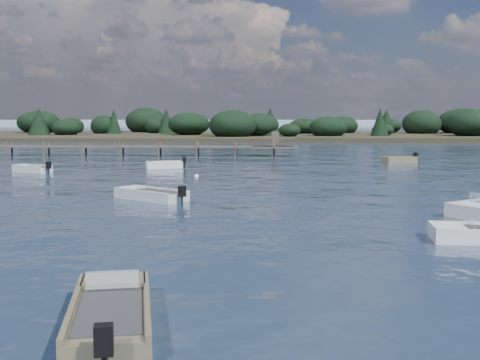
{
  "coord_description": "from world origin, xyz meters",
  "views": [
    {
      "loc": [
        2.45,
        -18.68,
        4.55
      ],
      "look_at": [
        1.29,
        14.0,
        1.0
      ],
      "focal_mm": 45.0,
      "sensor_mm": 36.0,
      "label": 1
    }
  ],
  "objects_px": {
    "tender_far_grey": "(32,170)",
    "jetty": "(46,147)",
    "dinghy_near_olive": "(111,318)",
    "tender_far_white": "(164,166)",
    "tender_far_grey_b": "(399,161)",
    "dinghy_mid_grey": "(151,197)"
  },
  "relations": [
    {
      "from": "tender_far_grey",
      "to": "jetty",
      "type": "height_order",
      "value": "jetty"
    },
    {
      "from": "dinghy_near_olive",
      "to": "jetty",
      "type": "bearing_deg",
      "value": 111.15
    },
    {
      "from": "dinghy_near_olive",
      "to": "jetty",
      "type": "relative_size",
      "value": 0.08
    },
    {
      "from": "tender_far_grey",
      "to": "tender_far_white",
      "type": "height_order",
      "value": "tender_far_white"
    },
    {
      "from": "dinghy_near_olive",
      "to": "jetty",
      "type": "height_order",
      "value": "jetty"
    },
    {
      "from": "tender_far_grey",
      "to": "tender_far_white",
      "type": "bearing_deg",
      "value": 22.6
    },
    {
      "from": "tender_far_white",
      "to": "tender_far_grey_b",
      "type": "distance_m",
      "value": 22.33
    },
    {
      "from": "tender_far_white",
      "to": "tender_far_grey_b",
      "type": "height_order",
      "value": "tender_far_grey_b"
    },
    {
      "from": "tender_far_grey",
      "to": "dinghy_mid_grey",
      "type": "bearing_deg",
      "value": -50.9
    },
    {
      "from": "tender_far_grey_b",
      "to": "jetty",
      "type": "distance_m",
      "value": 38.47
    },
    {
      "from": "dinghy_near_olive",
      "to": "jetty",
      "type": "distance_m",
      "value": 58.04
    },
    {
      "from": "dinghy_near_olive",
      "to": "tender_far_grey_b",
      "type": "xyz_separation_m",
      "value": [
        16.38,
        44.82,
        0.02
      ]
    },
    {
      "from": "dinghy_near_olive",
      "to": "tender_far_grey_b",
      "type": "bearing_deg",
      "value": 69.92
    },
    {
      "from": "tender_far_white",
      "to": "tender_far_grey_b",
      "type": "relative_size",
      "value": 0.97
    },
    {
      "from": "tender_far_white",
      "to": "dinghy_near_olive",
      "type": "bearing_deg",
      "value": -82.53
    },
    {
      "from": "dinghy_mid_grey",
      "to": "tender_far_grey",
      "type": "distance_m",
      "value": 19.48
    },
    {
      "from": "tender_far_grey",
      "to": "dinghy_near_olive",
      "type": "xyz_separation_m",
      "value": [
        14.98,
        -34.5,
        -0.01
      ]
    },
    {
      "from": "tender_far_grey_b",
      "to": "tender_far_grey",
      "type": "bearing_deg",
      "value": -161.78
    },
    {
      "from": "tender_far_white",
      "to": "tender_far_grey",
      "type": "bearing_deg",
      "value": -157.4
    },
    {
      "from": "tender_far_grey",
      "to": "tender_far_grey_b",
      "type": "xyz_separation_m",
      "value": [
        31.36,
        10.32,
        0.01
      ]
    },
    {
      "from": "jetty",
      "to": "tender_far_white",
      "type": "bearing_deg",
      "value": -44.33
    },
    {
      "from": "dinghy_mid_grey",
      "to": "tender_far_grey_b",
      "type": "xyz_separation_m",
      "value": [
        19.07,
        25.44,
        0.02
      ]
    }
  ]
}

